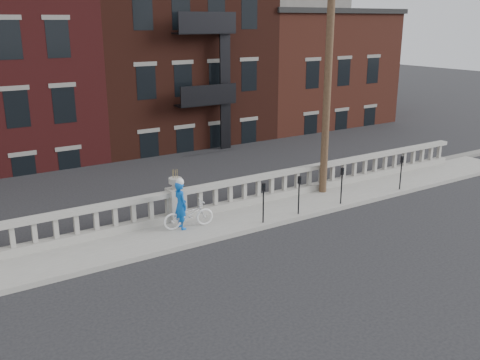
% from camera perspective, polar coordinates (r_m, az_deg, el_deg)
% --- Properties ---
extents(ground, '(120.00, 120.00, 0.00)m').
position_cam_1_polar(ground, '(15.09, 0.06, -9.28)').
color(ground, black).
rests_on(ground, ground).
extents(sidewalk, '(32.00, 2.20, 0.15)m').
position_cam_1_polar(sidewalk, '(17.44, -5.36, -5.40)').
color(sidewalk, gray).
rests_on(sidewalk, ground).
extents(balustrade, '(28.00, 0.34, 1.03)m').
position_cam_1_polar(balustrade, '(18.03, -6.82, -2.77)').
color(balustrade, gray).
rests_on(balustrade, sidewalk).
extents(planter_pedestal, '(0.55, 0.55, 1.76)m').
position_cam_1_polar(planter_pedestal, '(17.97, -6.84, -2.19)').
color(planter_pedestal, gray).
rests_on(planter_pedestal, sidewalk).
extents(lower_level, '(80.00, 44.00, 20.80)m').
position_cam_1_polar(lower_level, '(35.55, -20.15, 9.25)').
color(lower_level, '#605E59').
rests_on(lower_level, ground).
extents(utility_pole, '(1.60, 0.28, 10.00)m').
position_cam_1_polar(utility_pole, '(20.28, 9.44, 12.59)').
color(utility_pole, '#422D1E').
rests_on(utility_pole, sidewalk).
extents(parking_meter_a, '(0.10, 0.09, 1.36)m').
position_cam_1_polar(parking_meter_a, '(17.56, 2.51, -1.97)').
color(parking_meter_a, black).
rests_on(parking_meter_a, sidewalk).
extents(parking_meter_b, '(0.10, 0.09, 1.36)m').
position_cam_1_polar(parking_meter_b, '(18.44, 6.31, -1.15)').
color(parking_meter_b, black).
rests_on(parking_meter_b, sidewalk).
extents(parking_meter_c, '(0.10, 0.09, 1.36)m').
position_cam_1_polar(parking_meter_c, '(19.71, 10.80, -0.16)').
color(parking_meter_c, black).
rests_on(parking_meter_c, sidewalk).
extents(parking_meter_d, '(0.10, 0.09, 1.36)m').
position_cam_1_polar(parking_meter_d, '(21.97, 16.82, 1.15)').
color(parking_meter_d, black).
rests_on(parking_meter_d, sidewalk).
extents(bicycle, '(1.74, 0.83, 0.88)m').
position_cam_1_polar(bicycle, '(17.36, -5.52, -3.68)').
color(bicycle, white).
rests_on(bicycle, sidewalk).
extents(cyclist, '(0.39, 0.58, 1.58)m').
position_cam_1_polar(cyclist, '(17.19, -6.36, -2.68)').
color(cyclist, '#0B4FB1').
rests_on(cyclist, sidewalk).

